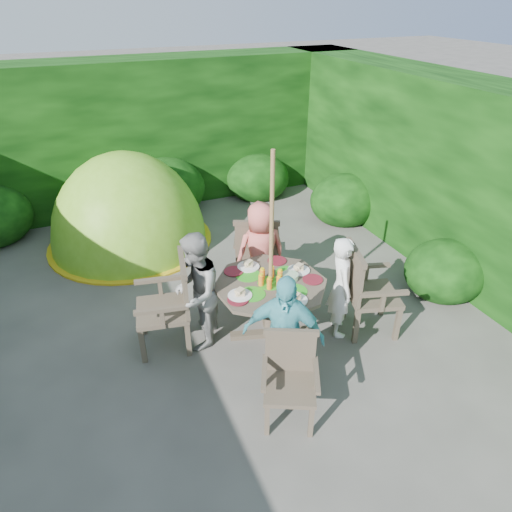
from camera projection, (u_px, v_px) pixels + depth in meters
name	position (u px, v px, depth m)	size (l,w,h in m)	color
ground	(183.00, 328.00, 5.40)	(60.00, 60.00, 0.00)	#4C4A44
hedge_enclosure	(148.00, 190.00, 5.83)	(9.00, 9.00, 2.50)	black
patio_table	(271.00, 292.00, 4.98)	(1.55, 1.55, 0.87)	#3E3428
parasol_pole	(271.00, 253.00, 4.73)	(0.04, 0.04, 2.20)	brown
garden_chair_right	(366.00, 290.00, 5.12)	(0.70, 0.75, 1.03)	#3E3428
garden_chair_left	(170.00, 303.00, 4.90)	(0.65, 0.71, 1.03)	#3E3428
garden_chair_back	(257.00, 250.00, 5.96)	(0.75, 0.71, 0.98)	#3E3428
garden_chair_front	(290.00, 376.00, 4.11)	(0.64, 0.62, 0.84)	#3E3428
child_right	(341.00, 287.00, 5.06)	(0.45, 0.29, 1.22)	white
child_left	(196.00, 292.00, 4.86)	(0.66, 0.51, 1.35)	gray
child_back	(261.00, 252.00, 5.64)	(0.64, 0.42, 1.31)	#DC645B
child_front	(283.00, 336.00, 4.27)	(0.78, 0.32, 1.32)	#53B9C3
dome_tent	(132.00, 242.00, 7.23)	(2.57, 2.57, 2.88)	#71B422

